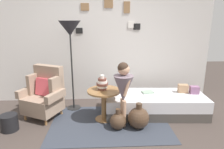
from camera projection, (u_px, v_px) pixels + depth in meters
The scene contains 15 objects.
ground_plane at pixel (105, 148), 2.94m from camera, with size 12.00×12.00×0.00m, color #423833.
gallery_wall at pixel (103, 43), 4.47m from camera, with size 4.80×0.12×2.60m.
rug at pixel (110, 123), 3.63m from camera, with size 2.09×1.42×0.01m, color #333842.
armchair at pixel (45, 94), 3.81m from camera, with size 0.89×0.81×0.97m.
daybed at pixel (155, 104), 3.96m from camera, with size 1.94×0.90×0.40m.
pillow_head at pixel (194, 90), 3.95m from camera, with size 0.17×0.12×0.15m, color gray.
pillow_mid at pixel (183, 88), 4.01m from camera, with size 0.19×0.12×0.16m, color tan.
side_table at pixel (104, 99), 3.66m from camera, with size 0.60×0.60×0.58m.
vase_striped at pixel (102, 84), 3.62m from camera, with size 0.21×0.21×0.27m.
floor_lamp at pixel (70, 32), 3.83m from camera, with size 0.42×0.42×1.79m.
person_child at pixel (123, 86), 3.37m from camera, with size 0.34×0.34×1.14m.
book_on_daybed at pixel (148, 92), 4.01m from camera, with size 0.22×0.16×0.03m, color #92AD97.
demijohn_near at pixel (118, 121), 3.42m from camera, with size 0.28×0.28×0.37m.
demijohn_far at pixel (139, 118), 3.44m from camera, with size 0.37×0.37×0.45m.
magazine_basket at pixel (9, 123), 3.38m from camera, with size 0.28×0.28×0.28m, color black.
Camera 1 is at (-0.03, -2.55, 1.81)m, focal length 32.30 mm.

